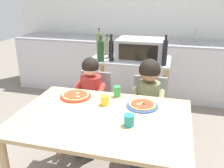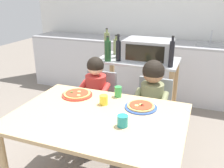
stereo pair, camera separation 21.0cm
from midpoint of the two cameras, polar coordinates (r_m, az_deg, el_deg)
name	(u,v)px [view 2 (the right image)]	position (r m, az deg, el deg)	size (l,w,h in m)	color
ground_plane	(134,131)	(3.18, 7.05, -10.76)	(10.79, 10.79, 0.00)	slate
back_wall_tiled	(165,10)	(4.38, 13.54, 16.25)	(4.86, 0.12, 2.70)	white
kitchen_counter	(157,69)	(4.14, 11.70, 3.42)	(4.37, 0.60, 1.10)	silver
kitchen_island_cart	(138,85)	(2.98, 7.95, -0.21)	(0.91, 0.53, 0.91)	#B7BABF
toaster_oven	(148,50)	(2.85, 10.52, 7.75)	(0.53, 0.39, 0.23)	#999BA0
bottle_tall_green_wine	(118,50)	(2.76, 3.65, 7.80)	(0.05, 0.05, 0.30)	black
bottle_brown_beer	(107,46)	(2.85, 0.97, 8.82)	(0.06, 0.06, 0.35)	olive
bottle_squat_spirits	(119,49)	(2.92, 3.64, 8.07)	(0.07, 0.07, 0.26)	#ADB7B2
bottle_dark_olive_oil	(116,46)	(3.08, 2.97, 8.68)	(0.07, 0.07, 0.24)	olive
bottle_slim_sauce	(172,54)	(2.62, 15.83, 6.73)	(0.05, 0.05, 0.32)	black
bottle_clear_vinegar	(108,51)	(2.76, 1.21, 7.69)	(0.07, 0.07, 0.28)	#1E4723
dining_table	(98,127)	(1.95, -0.07, -9.86)	(1.32, 0.93, 0.76)	tan
dining_chair_left	(99,103)	(2.76, -0.92, -4.38)	(0.36, 0.36, 0.81)	gray
dining_chair_right	(152,112)	(2.61, 11.53, -6.41)	(0.36, 0.36, 0.81)	gray
child_in_red_shirt	(94,93)	(2.59, -1.96, -2.25)	(0.32, 0.42, 1.00)	#424C6B
child_in_olive_shirt	(151,98)	(2.42, 11.38, -3.30)	(0.32, 0.42, 1.03)	#424C6B
pizza_plate_red_rimmed	(77,94)	(2.25, -5.41, -2.39)	(0.28, 0.28, 0.03)	red
pizza_plate_blue_rimmed	(141,107)	(2.04, 9.62, -5.21)	(0.26, 0.26, 0.03)	#3356B7
drinking_cup_yellow	(104,100)	(2.06, 0.98, -3.73)	(0.07, 0.07, 0.08)	yellow
drinking_cup_teal	(123,121)	(1.75, 5.92, -8.53)	(0.08, 0.08, 0.08)	teal
drinking_cup_green	(118,92)	(2.21, 4.13, -1.84)	(0.06, 0.06, 0.10)	green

